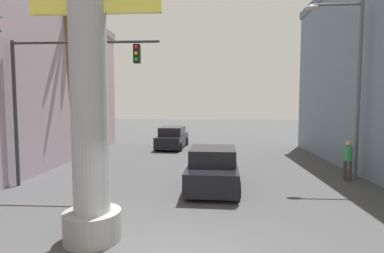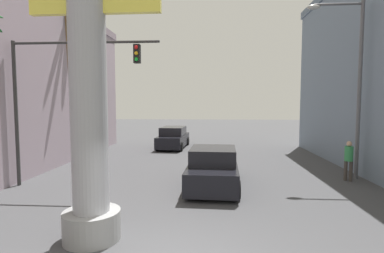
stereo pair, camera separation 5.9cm
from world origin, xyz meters
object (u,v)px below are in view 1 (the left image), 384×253
object	(u,v)px
street_lamp	(351,74)
palm_tree_mid_left	(68,68)
traffic_light_mast	(60,82)
car_lead	(213,168)
neon_sign_pole	(88,28)
pedestrian_mid_right	(348,158)
car_far	(172,138)

from	to	relation	value
street_lamp	palm_tree_mid_left	distance (m)	14.27
traffic_light_mast	palm_tree_mid_left	world-z (taller)	palm_tree_mid_left
street_lamp	car_lead	size ratio (longest dim) A/B	1.54
neon_sign_pole	car_lead	xyz separation A→B (m)	(2.93, 4.99, -4.28)
neon_sign_pole	car_lead	world-z (taller)	neon_sign_pole
pedestrian_mid_right	car_far	bearing A→B (deg)	133.74
pedestrian_mid_right	traffic_light_mast	bearing A→B (deg)	-172.27
neon_sign_pole	car_far	world-z (taller)	neon_sign_pole
car_lead	car_far	distance (m)	10.49
palm_tree_mid_left	pedestrian_mid_right	world-z (taller)	palm_tree_mid_left
neon_sign_pole	street_lamp	distance (m)	10.97
neon_sign_pole	palm_tree_mid_left	xyz separation A→B (m)	(-5.12, 9.52, 0.26)
palm_tree_mid_left	pedestrian_mid_right	bearing A→B (deg)	-14.09
car_far	pedestrian_mid_right	xyz separation A→B (m)	(8.62, -9.01, 0.25)
traffic_light_mast	palm_tree_mid_left	xyz separation A→B (m)	(-2.11, 5.03, 1.15)
traffic_light_mast	palm_tree_mid_left	distance (m)	5.58
traffic_light_mast	car_lead	size ratio (longest dim) A/B	1.18
palm_tree_mid_left	pedestrian_mid_right	xyz separation A→B (m)	(13.75, -3.45, -4.25)
car_lead	palm_tree_mid_left	xyz separation A→B (m)	(-8.05, 4.52, 4.53)
street_lamp	pedestrian_mid_right	bearing A→B (deg)	-112.87
neon_sign_pole	car_lead	bearing A→B (deg)	59.61
street_lamp	neon_sign_pole	bearing A→B (deg)	-143.57
car_lead	pedestrian_mid_right	bearing A→B (deg)	10.63
car_far	palm_tree_mid_left	xyz separation A→B (m)	(-5.13, -5.56, 4.50)
traffic_light_mast	car_far	xyz separation A→B (m)	(3.01, 10.59, -3.35)
traffic_light_mast	car_far	bearing A→B (deg)	74.12
neon_sign_pole	street_lamp	world-z (taller)	neon_sign_pole
car_lead	car_far	xyz separation A→B (m)	(-2.92, 10.08, 0.03)
neon_sign_pole	palm_tree_mid_left	size ratio (longest dim) A/B	1.31
car_far	pedestrian_mid_right	size ratio (longest dim) A/B	2.71
neon_sign_pole	car_lead	size ratio (longest dim) A/B	2.24
neon_sign_pole	traffic_light_mast	distance (m)	5.47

